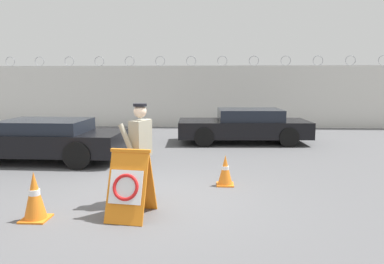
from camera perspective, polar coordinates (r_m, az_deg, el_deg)
ground_plane at (r=7.16m, az=-5.88°, el=-10.29°), size 90.00×90.00×0.00m
perimeter_wall at (r=17.91m, az=-0.13°, el=5.45°), size 36.00×0.30×3.36m
barricade_sign at (r=6.21m, az=-9.42°, el=-7.81°), size 0.74×0.92×1.13m
security_guard at (r=6.83m, az=-7.84°, el=-2.33°), size 0.56×0.62×1.82m
traffic_cone_near at (r=6.56m, az=-22.86°, el=-8.99°), size 0.42×0.42×0.79m
traffic_cone_far at (r=8.04m, az=5.09°, el=-5.84°), size 0.36×0.36×0.65m
parked_car_front_coupe at (r=11.12m, az=-22.16°, el=-1.05°), size 4.63×1.98×1.16m
parked_car_rear_sedan at (r=13.52m, az=8.00°, el=0.98°), size 4.68×2.18×1.21m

